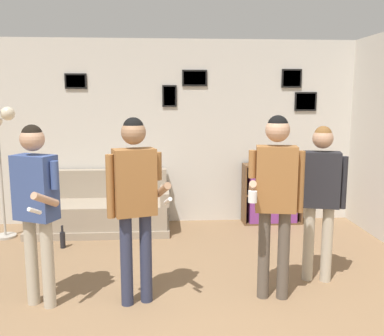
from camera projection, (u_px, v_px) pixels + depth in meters
wall_back at (172, 132)px, 6.35m from camera, size 7.84×0.08×2.70m
couch at (100, 211)px, 6.04m from camera, size 1.94×0.80×0.83m
bookshelf at (272, 194)px, 6.38m from camera, size 0.87×0.30×0.89m
person_player_foreground_left at (36, 197)px, 3.72m from camera, size 0.46×0.57×1.64m
person_player_foreground_center at (135, 192)px, 3.76m from camera, size 0.57×0.42×1.70m
person_watcher_holding_cup at (276, 188)px, 3.86m from camera, size 0.55×0.41×1.71m
person_spectator_near_bookshelf at (320, 189)px, 4.26m from camera, size 0.48×0.29×1.59m
bottle_on_floor at (63, 239)px, 5.35m from camera, size 0.07×0.07×0.29m
drinking_cup at (267, 161)px, 6.29m from camera, size 0.09×0.09×0.09m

